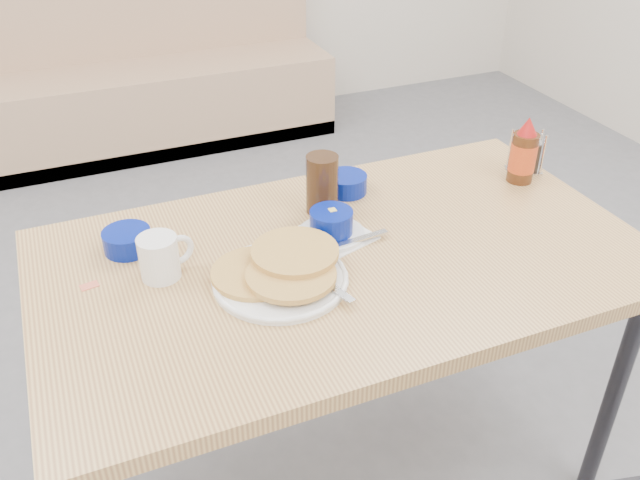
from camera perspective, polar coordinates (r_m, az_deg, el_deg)
name	(u,v)px	position (r m, az deg, el deg)	size (l,w,h in m)	color
booth_bench	(154,79)	(3.96, -13.82, 13.03)	(1.90, 0.56, 1.22)	tan
dining_table	(345,275)	(1.60, 2.08, -2.99)	(1.40, 0.80, 0.76)	tan
pancake_plate	(281,273)	(1.47, -3.33, -2.77)	(0.29, 0.29, 0.05)	white
coffee_mug	(161,256)	(1.50, -13.27, -1.35)	(0.13, 0.09, 0.10)	white
grits_setting	(332,226)	(1.61, 0.99, 1.20)	(0.23, 0.21, 0.07)	white
creamer_bowl	(127,241)	(1.63, -15.92, -0.05)	(0.11, 0.11, 0.05)	navy
butter_bowl	(346,184)	(1.81, 2.23, 4.76)	(0.11, 0.11, 0.05)	navy
amber_tumbler	(322,184)	(1.69, 0.18, 4.73)	(0.08, 0.08, 0.15)	black
condiment_caddy	(526,158)	(1.99, 16.92, 6.66)	(0.11, 0.09, 0.12)	silver
syrup_bottle	(523,154)	(1.92, 16.75, 6.95)	(0.07, 0.07, 0.19)	#47230F
sugar_wrapper	(89,286)	(1.54, -18.85, -3.66)	(0.04, 0.02, 0.00)	#E2654B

